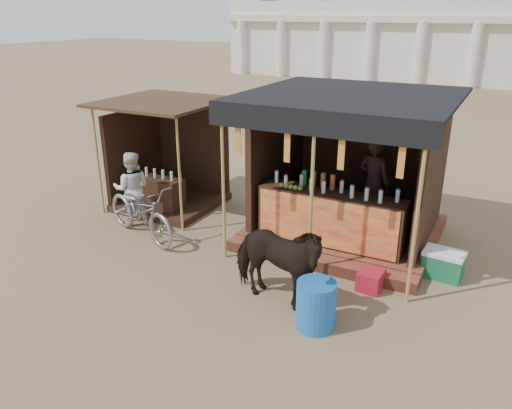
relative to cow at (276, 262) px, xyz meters
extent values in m
plane|color=#846B4C|center=(-0.85, -0.60, -0.69)|extent=(120.00, 120.00, 0.00)
cube|color=brown|center=(0.15, 2.90, -0.58)|extent=(3.40, 2.80, 0.22)
cube|color=brown|center=(0.15, 1.35, -0.59)|extent=(3.40, 0.35, 0.20)
cube|color=#392114|center=(0.15, 1.95, 0.01)|extent=(2.60, 0.55, 0.95)
cube|color=red|center=(0.15, 1.67, 0.01)|extent=(2.50, 0.02, 0.88)
cube|color=#392114|center=(0.15, 4.15, 0.78)|extent=(3.00, 0.12, 2.50)
cube|color=#392114|center=(-1.35, 2.90, 0.78)|extent=(0.12, 2.50, 2.50)
cube|color=#392114|center=(1.65, 2.90, 0.78)|extent=(0.12, 2.50, 2.50)
cube|color=black|center=(0.15, 2.70, 2.06)|extent=(3.60, 3.60, 0.06)
cube|color=black|center=(0.15, 0.92, 1.88)|extent=(3.60, 0.06, 0.36)
cylinder|color=tan|center=(-1.45, 0.95, 0.69)|extent=(0.06, 0.06, 2.75)
cylinder|color=tan|center=(0.15, 0.95, 0.69)|extent=(0.06, 0.06, 2.75)
cylinder|color=tan|center=(1.75, 0.95, 0.69)|extent=(0.06, 0.06, 2.75)
cube|color=red|center=(-1.15, 0.95, 1.51)|extent=(0.10, 0.02, 0.55)
cube|color=red|center=(-0.28, 0.95, 1.51)|extent=(0.10, 0.02, 0.55)
cube|color=red|center=(0.58, 0.95, 1.51)|extent=(0.10, 0.02, 0.55)
cube|color=red|center=(1.45, 0.95, 1.51)|extent=(0.10, 0.02, 0.55)
imported|color=black|center=(0.59, 3.00, 0.42)|extent=(0.74, 0.59, 1.77)
cube|color=#392114|center=(-3.85, 2.60, -0.61)|extent=(2.00, 2.00, 0.15)
cube|color=#392114|center=(-3.85, 3.55, 0.36)|extent=(1.90, 0.10, 2.10)
cube|color=#392114|center=(-4.80, 2.60, 0.36)|extent=(0.10, 1.90, 2.10)
cube|color=#472D19|center=(-3.85, 2.50, 1.66)|extent=(2.40, 2.40, 0.06)
cylinder|color=tan|center=(-4.90, 1.55, 0.49)|extent=(0.05, 0.05, 2.35)
cylinder|color=tan|center=(-2.80, 1.55, 0.49)|extent=(0.05, 0.05, 2.35)
cube|color=#392114|center=(-3.85, 2.10, -0.29)|extent=(1.20, 0.50, 0.80)
imported|color=black|center=(0.00, 0.00, 0.00)|extent=(1.70, 0.92, 1.38)
imported|color=gray|center=(-3.32, 0.94, -0.14)|extent=(2.21, 1.36, 1.10)
imported|color=silver|center=(-3.90, 1.40, 0.07)|extent=(0.94, 0.89, 1.52)
cylinder|color=#1761AF|center=(0.75, -0.29, -0.34)|extent=(0.68, 0.68, 0.69)
cube|color=maroon|center=(1.15, 1.08, -0.53)|extent=(0.38, 0.46, 0.31)
cube|color=#176A3E|center=(2.10, 2.00, -0.49)|extent=(0.65, 0.47, 0.40)
cube|color=white|center=(2.10, 2.00, -0.26)|extent=(0.68, 0.49, 0.06)
cube|color=silver|center=(-2.85, 29.40, 3.31)|extent=(26.00, 7.00, 8.00)
cube|color=silver|center=(-2.85, 25.80, 3.01)|extent=(26.00, 0.50, 0.40)
cylinder|color=silver|center=(-14.85, 25.80, 1.11)|extent=(0.70, 0.70, 3.60)
cylinder|color=silver|center=(-11.85, 25.80, 1.11)|extent=(0.70, 0.70, 3.60)
cylinder|color=silver|center=(-8.85, 25.80, 1.11)|extent=(0.70, 0.70, 3.60)
cylinder|color=silver|center=(-5.85, 25.80, 1.11)|extent=(0.70, 0.70, 3.60)
cylinder|color=silver|center=(-2.85, 25.80, 1.11)|extent=(0.70, 0.70, 3.60)
cylinder|color=silver|center=(0.15, 25.80, 1.11)|extent=(0.70, 0.70, 3.60)
camera|label=1|loc=(2.74, -5.88, 3.42)|focal=35.00mm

